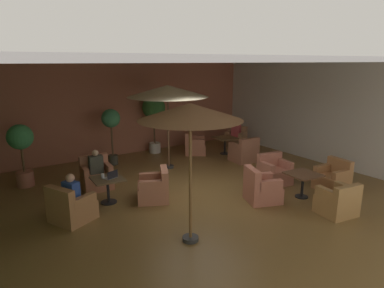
{
  "coord_description": "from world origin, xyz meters",
  "views": [
    {
      "loc": [
        -4.89,
        -6.92,
        3.45
      ],
      "look_at": [
        0.0,
        0.49,
        1.25
      ],
      "focal_mm": 31.5,
      "sensor_mm": 36.0,
      "label": 1
    }
  ],
  "objects_px": {
    "cafe_table_front_right": "(225,141)",
    "armchair_mid_center_west": "(338,202)",
    "armchair_mid_center_north": "(333,179)",
    "patio_umbrella_center_beige": "(168,91)",
    "armchair_front_left_north": "(71,208)",
    "armchair_mid_center_south": "(261,189)",
    "cafe_table_mid_center": "(303,178)",
    "patron_by_window": "(96,163)",
    "open_laptop": "(111,176)",
    "iced_drink_cup": "(103,176)",
    "armchair_front_left_south": "(97,177)",
    "patron_blue_shirt": "(71,190)",
    "armchair_front_right_east": "(244,153)",
    "potted_tree_mid_left": "(154,112)",
    "cafe_table_front_left": "(108,184)",
    "patron_with_friend": "(236,129)",
    "potted_tree_mid_right": "(21,146)",
    "potted_tree_left_corner": "(111,124)",
    "armchair_front_right_north": "(194,146)",
    "patio_umbrella_tall_red": "(190,113)",
    "armchair_front_right_south": "(236,140)",
    "armchair_front_left_east": "(154,188)",
    "armchair_mid_center_east": "(274,173)"
  },
  "relations": [
    {
      "from": "cafe_table_front_right",
      "to": "armchair_mid_center_west",
      "type": "bearing_deg",
      "value": -101.59
    },
    {
      "from": "armchair_mid_center_north",
      "to": "patio_umbrella_center_beige",
      "type": "bearing_deg",
      "value": 124.02
    },
    {
      "from": "armchair_front_left_north",
      "to": "armchair_mid_center_south",
      "type": "relative_size",
      "value": 1.07
    },
    {
      "from": "cafe_table_mid_center",
      "to": "patron_by_window",
      "type": "xyz_separation_m",
      "value": [
        -4.24,
        3.53,
        0.21
      ]
    },
    {
      "from": "patron_by_window",
      "to": "open_laptop",
      "type": "bearing_deg",
      "value": -89.78
    },
    {
      "from": "cafe_table_mid_center",
      "to": "iced_drink_cup",
      "type": "height_order",
      "value": "iced_drink_cup"
    },
    {
      "from": "armchair_front_left_south",
      "to": "cafe_table_mid_center",
      "type": "height_order",
      "value": "armchair_front_left_south"
    },
    {
      "from": "armchair_mid_center_south",
      "to": "armchair_mid_center_north",
      "type": "bearing_deg",
      "value": -12.46
    },
    {
      "from": "armchair_mid_center_south",
      "to": "patron_blue_shirt",
      "type": "relative_size",
      "value": 1.47
    },
    {
      "from": "armchair_front_left_south",
      "to": "armchair_front_right_east",
      "type": "relative_size",
      "value": 1.02
    },
    {
      "from": "cafe_table_front_right",
      "to": "potted_tree_mid_left",
      "type": "height_order",
      "value": "potted_tree_mid_left"
    },
    {
      "from": "iced_drink_cup",
      "to": "cafe_table_front_left",
      "type": "bearing_deg",
      "value": -45.03
    },
    {
      "from": "armchair_front_left_south",
      "to": "iced_drink_cup",
      "type": "relative_size",
      "value": 8.17
    },
    {
      "from": "armchair_mid_center_west",
      "to": "patron_with_friend",
      "type": "distance_m",
      "value": 6.41
    },
    {
      "from": "cafe_table_front_left",
      "to": "armchair_mid_center_west",
      "type": "relative_size",
      "value": 0.88
    },
    {
      "from": "potted_tree_mid_right",
      "to": "open_laptop",
      "type": "height_order",
      "value": "potted_tree_mid_right"
    },
    {
      "from": "armchair_mid_center_north",
      "to": "potted_tree_left_corner",
      "type": "bearing_deg",
      "value": 127.26
    },
    {
      "from": "potted_tree_mid_left",
      "to": "potted_tree_mid_right",
      "type": "xyz_separation_m",
      "value": [
        -4.72,
        -1.2,
        -0.42
      ]
    },
    {
      "from": "armchair_mid_center_west",
      "to": "potted_tree_mid_right",
      "type": "bearing_deg",
      "value": 133.82
    },
    {
      "from": "armchair_front_right_north",
      "to": "cafe_table_mid_center",
      "type": "xyz_separation_m",
      "value": [
        -0.01,
        -5.05,
        0.21
      ]
    },
    {
      "from": "armchair_front_right_east",
      "to": "iced_drink_cup",
      "type": "xyz_separation_m",
      "value": [
        -5.31,
        -0.72,
        0.38
      ]
    },
    {
      "from": "patio_umbrella_center_beige",
      "to": "patron_by_window",
      "type": "xyz_separation_m",
      "value": [
        -2.58,
        -0.52,
        -1.79
      ]
    },
    {
      "from": "cafe_table_front_left",
      "to": "potted_tree_left_corner",
      "type": "relative_size",
      "value": 0.39
    },
    {
      "from": "potted_tree_left_corner",
      "to": "patron_with_friend",
      "type": "xyz_separation_m",
      "value": [
        5.02,
        -0.52,
        -0.66
      ]
    },
    {
      "from": "cafe_table_front_left",
      "to": "patio_umbrella_tall_red",
      "type": "relative_size",
      "value": 0.28
    },
    {
      "from": "armchair_mid_center_west",
      "to": "armchair_front_left_north",
      "type": "bearing_deg",
      "value": 149.63
    },
    {
      "from": "armchair_front_right_south",
      "to": "open_laptop",
      "type": "height_order",
      "value": "armchair_front_right_south"
    },
    {
      "from": "armchair_mid_center_north",
      "to": "potted_tree_mid_right",
      "type": "height_order",
      "value": "potted_tree_mid_right"
    },
    {
      "from": "armchair_front_left_south",
      "to": "potted_tree_mid_left",
      "type": "bearing_deg",
      "value": 38.68
    },
    {
      "from": "armchair_front_left_north",
      "to": "armchair_mid_center_south",
      "type": "height_order",
      "value": "armchair_mid_center_south"
    },
    {
      "from": "armchair_front_right_north",
      "to": "armchair_mid_center_south",
      "type": "distance_m",
      "value": 4.78
    },
    {
      "from": "cafe_table_mid_center",
      "to": "patron_with_friend",
      "type": "bearing_deg",
      "value": 68.31
    },
    {
      "from": "armchair_mid_center_north",
      "to": "patio_umbrella_tall_red",
      "type": "bearing_deg",
      "value": -178.39
    },
    {
      "from": "potted_tree_mid_left",
      "to": "patron_blue_shirt",
      "type": "distance_m",
      "value": 5.89
    },
    {
      "from": "open_laptop",
      "to": "potted_tree_mid_left",
      "type": "bearing_deg",
      "value": 49.99
    },
    {
      "from": "cafe_table_front_left",
      "to": "patron_blue_shirt",
      "type": "xyz_separation_m",
      "value": [
        -0.99,
        -0.49,
        0.22
      ]
    },
    {
      "from": "armchair_mid_center_south",
      "to": "armchair_front_left_north",
      "type": "bearing_deg",
      "value": 160.33
    },
    {
      "from": "armchair_mid_center_north",
      "to": "patron_by_window",
      "type": "distance_m",
      "value": 6.51
    },
    {
      "from": "armchair_mid_center_west",
      "to": "patio_umbrella_center_beige",
      "type": "distance_m",
      "value": 5.83
    },
    {
      "from": "armchair_mid_center_west",
      "to": "armchair_front_left_east",
      "type": "bearing_deg",
      "value": 135.47
    },
    {
      "from": "patio_umbrella_center_beige",
      "to": "cafe_table_mid_center",
      "type": "bearing_deg",
      "value": -67.67
    },
    {
      "from": "patio_umbrella_tall_red",
      "to": "iced_drink_cup",
      "type": "xyz_separation_m",
      "value": [
        -0.79,
        2.75,
        -1.84
      ]
    },
    {
      "from": "armchair_front_right_south",
      "to": "armchair_mid_center_north",
      "type": "xyz_separation_m",
      "value": [
        -0.85,
        -5.03,
        -0.01
      ]
    },
    {
      "from": "patron_with_friend",
      "to": "potted_tree_mid_left",
      "type": "bearing_deg",
      "value": 160.18
    },
    {
      "from": "patio_umbrella_tall_red",
      "to": "potted_tree_mid_left",
      "type": "bearing_deg",
      "value": 68.66
    },
    {
      "from": "armchair_front_left_south",
      "to": "armchair_mid_center_north",
      "type": "height_order",
      "value": "armchair_front_left_south"
    },
    {
      "from": "potted_tree_mid_right",
      "to": "patron_by_window",
      "type": "distance_m",
      "value": 2.14
    },
    {
      "from": "armchair_front_left_north",
      "to": "patron_blue_shirt",
      "type": "bearing_deg",
      "value": 26.44
    },
    {
      "from": "armchair_front_left_north",
      "to": "armchair_mid_center_east",
      "type": "bearing_deg",
      "value": -8.14
    },
    {
      "from": "cafe_table_front_left",
      "to": "armchair_front_right_east",
      "type": "bearing_deg",
      "value": 8.73
    }
  ]
}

